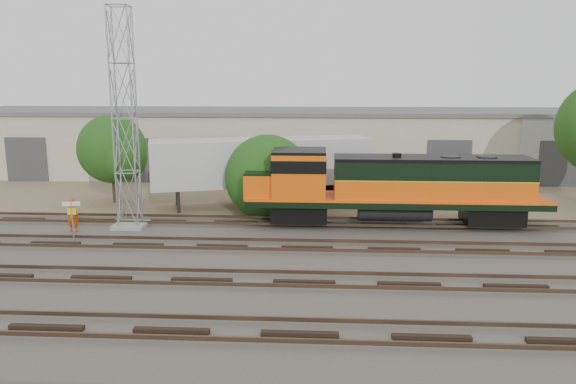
# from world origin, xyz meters

# --- Properties ---
(ground) EXTENTS (140.00, 140.00, 0.00)m
(ground) POSITION_xyz_m (0.00, 0.00, 0.00)
(ground) COLOR #47423A
(ground) RESTS_ON ground
(dirt_strip) EXTENTS (80.00, 16.00, 0.02)m
(dirt_strip) POSITION_xyz_m (0.00, 15.00, 0.01)
(dirt_strip) COLOR #726047
(dirt_strip) RESTS_ON ground
(tracks) EXTENTS (80.00, 20.40, 0.28)m
(tracks) POSITION_xyz_m (0.00, -3.00, 0.08)
(tracks) COLOR black
(tracks) RESTS_ON ground
(warehouse) EXTENTS (58.40, 10.40, 5.30)m
(warehouse) POSITION_xyz_m (0.04, 22.98, 2.65)
(warehouse) COLOR beige
(warehouse) RESTS_ON ground
(locomotive) EXTENTS (15.89, 2.79, 3.82)m
(locomotive) POSITION_xyz_m (4.29, 6.00, 2.21)
(locomotive) COLOR black
(locomotive) RESTS_ON tracks
(signal_tower) EXTENTS (1.67, 1.67, 11.34)m
(signal_tower) POSITION_xyz_m (-9.53, 4.98, 5.51)
(signal_tower) COLOR gray
(signal_tower) RESTS_ON ground
(sign_post) EXTENTS (0.82, 0.21, 2.03)m
(sign_post) POSITION_xyz_m (-11.35, 2.05, 1.42)
(sign_post) COLOR gray
(sign_post) RESTS_ON ground
(worker) EXTENTS (0.70, 0.52, 1.77)m
(worker) POSITION_xyz_m (-12.18, 3.91, 0.88)
(worker) COLOR #D1460B
(worker) RESTS_ON ground
(semi_trailer) EXTENTS (13.73, 6.41, 4.16)m
(semi_trailer) POSITION_xyz_m (-2.73, 10.73, 2.62)
(semi_trailer) COLOR #BCBCBC
(semi_trailer) RESTS_ON ground
(tree_west) EXTENTS (4.49, 4.28, 5.60)m
(tree_west) POSITION_xyz_m (-12.30, 10.64, 3.35)
(tree_west) COLOR #382619
(tree_west) RESTS_ON ground
(tree_mid) EXTENTS (5.20, 4.95, 4.95)m
(tree_mid) POSITION_xyz_m (-2.22, 8.15, 2.06)
(tree_mid) COLOR #382619
(tree_mid) RESTS_ON ground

